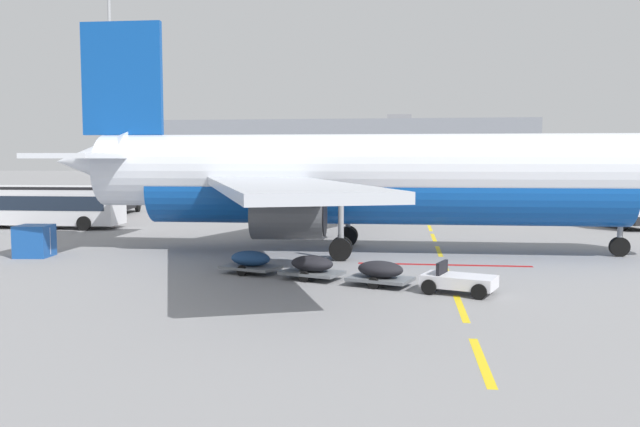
{
  "coord_description": "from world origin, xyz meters",
  "views": [
    {
      "loc": [
        16.04,
        -8.61,
        4.94
      ],
      "look_at": [
        11.87,
        24.37,
        2.14
      ],
      "focal_mm": 36.76,
      "sensor_mm": 36.0,
      "label": 1
    }
  ],
  "objects": [
    {
      "name": "terminal_satellite",
      "position": [
        1.15,
        159.45,
        7.18
      ],
      "size": [
        92.9,
        25.07,
        15.94
      ],
      "color": "gray",
      "rests_on": "ground"
    },
    {
      "name": "apron_paint_markings",
      "position": [
        18.0,
        35.99,
        0.0
      ],
      "size": [
        8.0,
        93.64,
        0.01
      ],
      "color": "yellow",
      "rests_on": "ground"
    },
    {
      "name": "uld_cargo_container",
      "position": [
        -2.31,
        22.0,
        0.8
      ],
      "size": [
        1.75,
        1.72,
        1.6
      ],
      "color": "#194C9E",
      "rests_on": "ground"
    },
    {
      "name": "catering_truck",
      "position": [
        31.49,
        40.5,
        1.65
      ],
      "size": [
        4.63,
        7.4,
        3.14
      ],
      "color": "black",
      "rests_on": "ground"
    },
    {
      "name": "ground_power_truck",
      "position": [
        -9.23,
        47.05,
        1.65
      ],
      "size": [
        3.32,
        7.24,
        3.14
      ],
      "color": "black",
      "rests_on": "ground"
    },
    {
      "name": "apron_shuttle_bus",
      "position": [
        -9.71,
        34.91,
        1.75
      ],
      "size": [
        12.07,
        3.19,
        3.0
      ],
      "color": "silver",
      "rests_on": "ground"
    },
    {
      "name": "baggage_train",
      "position": [
        13.84,
        17.07,
        0.53
      ],
      "size": [
        11.39,
        5.4,
        1.14
      ],
      "color": "silver",
      "rests_on": "ground"
    },
    {
      "name": "apron_light_mast_near",
      "position": [
        -15.88,
        60.75,
        17.41
      ],
      "size": [
        1.8,
        1.8,
        28.44
      ],
      "color": "slate",
      "rests_on": "ground"
    },
    {
      "name": "airliner_foreground",
      "position": [
        14.45,
        25.55,
        3.95
      ],
      "size": [
        34.7,
        34.63,
        12.2
      ],
      "color": "silver",
      "rests_on": "ground"
    }
  ]
}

